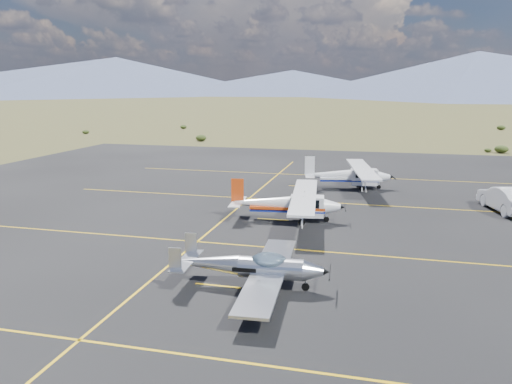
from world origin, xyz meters
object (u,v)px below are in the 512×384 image
at_px(aircraft_low_wing, 254,267).
at_px(sedan, 507,199).
at_px(aircraft_cessna, 288,203).
at_px(aircraft_plain, 349,175).

bearing_deg(aircraft_low_wing, sedan, 47.77).
bearing_deg(aircraft_cessna, aircraft_plain, 68.17).
relative_size(aircraft_low_wing, aircraft_cessna, 0.84).
distance_m(aircraft_low_wing, aircraft_plain, 21.88).
relative_size(aircraft_cessna, aircraft_plain, 0.98).
distance_m(aircraft_low_wing, sedan, 21.17).
distance_m(aircraft_plain, sedan, 11.92).
xyz_separation_m(aircraft_plain, sedan, (10.73, -5.19, -0.30)).
bearing_deg(aircraft_low_wing, aircraft_cessna, 89.32).
bearing_deg(aircraft_cessna, aircraft_low_wing, -93.49).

